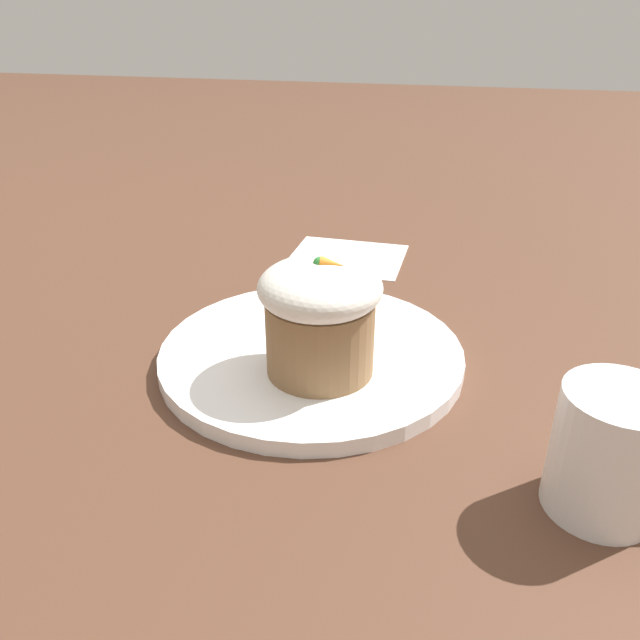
# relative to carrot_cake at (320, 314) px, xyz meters

# --- Properties ---
(ground_plane) EXTENTS (4.00, 4.00, 0.00)m
(ground_plane) POSITION_rel_carrot_cake_xyz_m (-0.02, 0.03, -0.07)
(ground_plane) COLOR #513323
(dessert_plate) EXTENTS (0.27, 0.27, 0.01)m
(dessert_plate) POSITION_rel_carrot_cake_xyz_m (-0.02, 0.03, -0.06)
(dessert_plate) COLOR white
(dessert_plate) RESTS_ON ground_plane
(carrot_cake) EXTENTS (0.10, 0.10, 0.10)m
(carrot_cake) POSITION_rel_carrot_cake_xyz_m (0.00, 0.00, 0.00)
(carrot_cake) COLOR olive
(carrot_cake) RESTS_ON dessert_plate
(spoon) EXTENTS (0.04, 0.11, 0.01)m
(spoon) POSITION_rel_carrot_cake_xyz_m (-0.01, 0.06, -0.05)
(spoon) COLOR #B7B7BC
(spoon) RESTS_ON dessert_plate
(coffee_cup) EXTENTS (0.10, 0.07, 0.09)m
(coffee_cup) POSITION_rel_carrot_cake_xyz_m (0.21, -0.10, -0.02)
(coffee_cup) COLOR white
(coffee_cup) RESTS_ON ground_plane
(paper_napkin) EXTENTS (0.14, 0.12, 0.00)m
(paper_napkin) POSITION_rel_carrot_cake_xyz_m (-0.03, 0.29, -0.06)
(paper_napkin) COLOR white
(paper_napkin) RESTS_ON ground_plane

